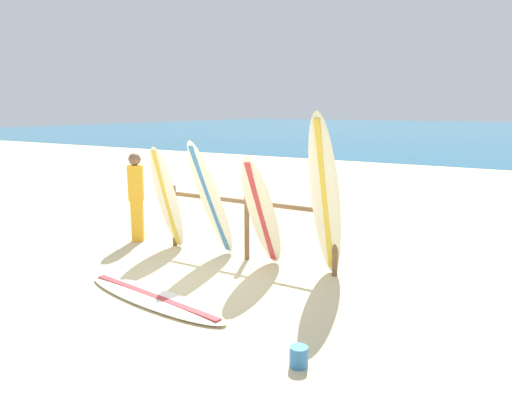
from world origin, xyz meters
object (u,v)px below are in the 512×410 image
object	(u,v)px
surfboard_leaning_left	(211,200)
surfboard_leaning_center_left	(262,213)
surfboard_lying_on_sand	(153,298)
beachgoer_standing	(136,193)
sand_bucket	(299,357)
surfboard_leaning_center	(325,197)
surfboard_rack	(247,216)
surfboard_leaning_far_left	(167,198)

from	to	relation	value
surfboard_leaning_left	surfboard_leaning_center_left	xyz separation A→B (m)	(1.02, -0.00, -0.11)
surfboard_lying_on_sand	beachgoer_standing	distance (m)	3.38
surfboard_leaning_left	surfboard_leaning_center_left	bearing A→B (deg)	-0.05
sand_bucket	surfboard_lying_on_sand	bearing A→B (deg)	168.18
surfboard_leaning_center	surfboard_lying_on_sand	bearing A→B (deg)	-129.13
surfboard_leaning_left	sand_bucket	distance (m)	3.96
surfboard_lying_on_sand	beachgoer_standing	size ratio (longest dim) A/B	1.59
surfboard_lying_on_sand	surfboard_rack	bearing A→B (deg)	88.14
surfboard_rack	surfboard_leaning_center_left	distance (m)	0.65
surfboard_leaning_center_left	surfboard_lying_on_sand	bearing A→B (deg)	-107.06
surfboard_leaning_center_left	sand_bucket	distance (m)	3.24
surfboard_leaning_center_left	surfboard_lying_on_sand	world-z (taller)	surfboard_leaning_center_left
surfboard_leaning_center_left	surfboard_lying_on_sand	size ratio (longest dim) A/B	0.68
surfboard_leaning_left	sand_bucket	world-z (taller)	surfboard_leaning_left
sand_bucket	beachgoer_standing	bearing A→B (deg)	151.69
surfboard_leaning_center_left	sand_bucket	xyz separation A→B (m)	(1.94, -2.45, -0.85)
surfboard_leaning_center	beachgoer_standing	size ratio (longest dim) A/B	1.48
surfboard_leaning_far_left	beachgoer_standing	size ratio (longest dim) A/B	1.12
surfboard_leaning_center_left	surfboard_leaning_center	distance (m)	1.11
surfboard_leaning_center	beachgoer_standing	xyz separation A→B (m)	(-4.08, 0.12, -0.33)
surfboard_rack	beachgoer_standing	bearing A→B (deg)	-176.99
surfboard_leaning_center	surfboard_lying_on_sand	xyz separation A→B (m)	(-1.65, -2.02, -1.26)
surfboard_rack	beachgoer_standing	distance (m)	2.52
surfboard_rack	sand_bucket	xyz separation A→B (m)	(2.45, -2.81, -0.67)
beachgoer_standing	surfboard_leaning_center_left	bearing A→B (deg)	-4.20
beachgoer_standing	surfboard_leaning_center	bearing A→B (deg)	-1.71
surfboard_leaning_far_left	sand_bucket	size ratio (longest dim) A/B	9.09
surfboard_leaning_center	surfboard_leaning_left	bearing A→B (deg)	-177.26
surfboard_leaning_center_left	surfboard_lying_on_sand	distance (m)	2.21
surfboard_rack	surfboard_leaning_center_left	world-z (taller)	surfboard_leaning_center_left
surfboard_lying_on_sand	sand_bucket	size ratio (longest dim) A/B	12.96
surfboard_leaning_left	surfboard_leaning_center	size ratio (longest dim) A/B	0.82
surfboard_lying_on_sand	surfboard_leaning_left	bearing A→B (deg)	102.56
surfboard_leaning_left	surfboard_lying_on_sand	distance (m)	2.22
surfboard_lying_on_sand	surfboard_leaning_far_left	bearing A→B (deg)	126.84
surfboard_rack	sand_bucket	distance (m)	3.79
surfboard_lying_on_sand	beachgoer_standing	bearing A→B (deg)	138.64
beachgoer_standing	sand_bucket	bearing A→B (deg)	-28.31
surfboard_leaning_left	surfboard_leaning_far_left	bearing A→B (deg)	176.00
surfboard_rack	surfboard_lying_on_sand	distance (m)	2.40
surfboard_leaning_left	beachgoer_standing	size ratio (longest dim) A/B	1.21
surfboard_rack	beachgoer_standing	world-z (taller)	beachgoer_standing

